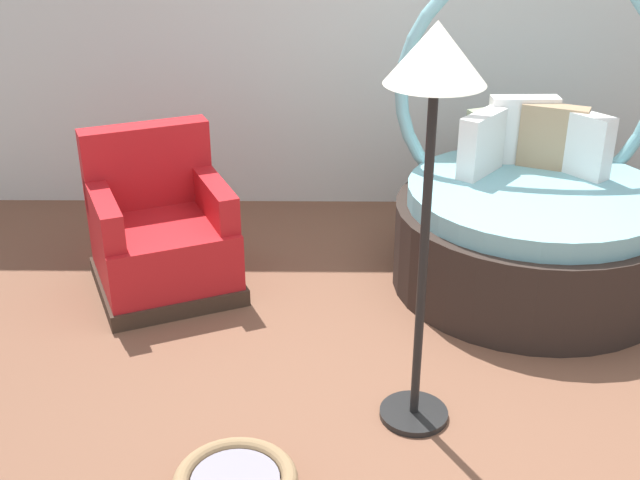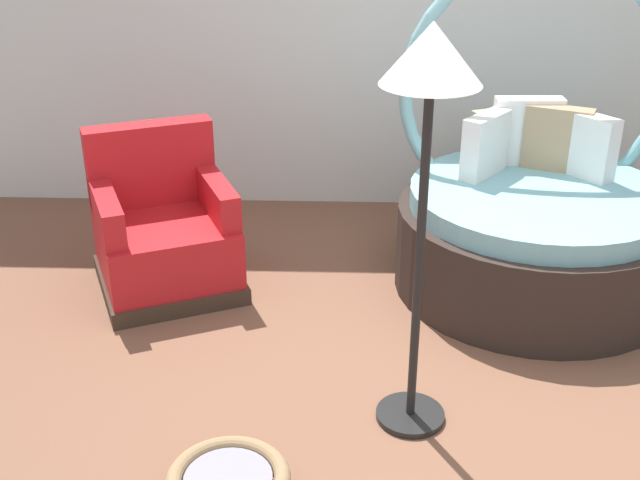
{
  "view_description": "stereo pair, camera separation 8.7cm",
  "coord_description": "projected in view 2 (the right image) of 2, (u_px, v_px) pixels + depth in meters",
  "views": [
    {
      "loc": [
        -0.55,
        -3.12,
        2.36
      ],
      "look_at": [
        -0.59,
        0.66,
        0.55
      ],
      "focal_mm": 44.85,
      "sensor_mm": 36.0,
      "label": 1
    },
    {
      "loc": [
        -0.47,
        -3.12,
        2.36
      ],
      "look_at": [
        -0.59,
        0.66,
        0.55
      ],
      "focal_mm": 44.85,
      "sensor_mm": 36.0,
      "label": 2
    }
  ],
  "objects": [
    {
      "name": "ground_plane",
      "position": [
        439.0,
        406.0,
        3.82
      ],
      "size": [
        8.0,
        8.0,
        0.02
      ],
      "primitive_type": "cube",
      "color": "brown"
    },
    {
      "name": "back_wall",
      "position": [
        415.0,
        20.0,
        5.53
      ],
      "size": [
        8.0,
        0.12,
        2.69
      ],
      "primitive_type": "cube",
      "color": "silver",
      "rests_on": "ground_plane"
    },
    {
      "name": "round_daybed",
      "position": [
        534.0,
        219.0,
        4.76
      ],
      "size": [
        1.64,
        1.64,
        1.92
      ],
      "color": "#2D231E",
      "rests_on": "ground_plane"
    },
    {
      "name": "red_armchair",
      "position": [
        164.0,
        234.0,
        4.78
      ],
      "size": [
        1.05,
        1.05,
        0.94
      ],
      "color": "#38281E",
      "rests_on": "ground_plane"
    },
    {
      "name": "floor_lamp",
      "position": [
        429.0,
        97.0,
        3.07
      ],
      "size": [
        0.4,
        0.4,
        1.82
      ],
      "color": "black",
      "rests_on": "ground_plane"
    }
  ]
}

